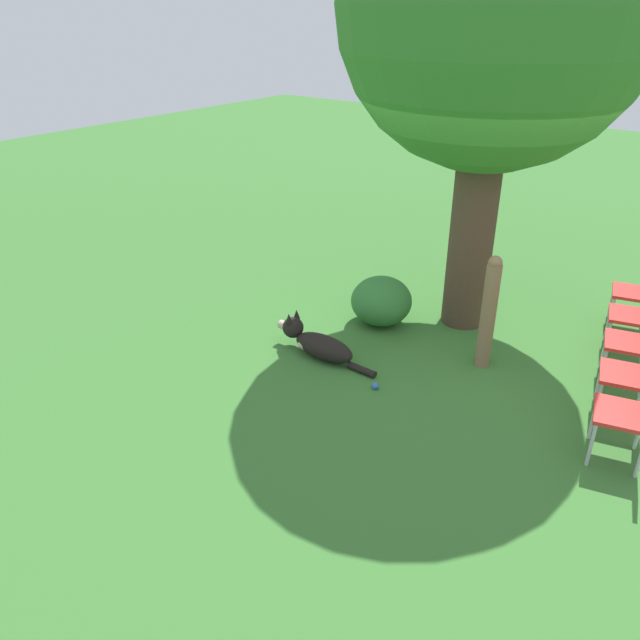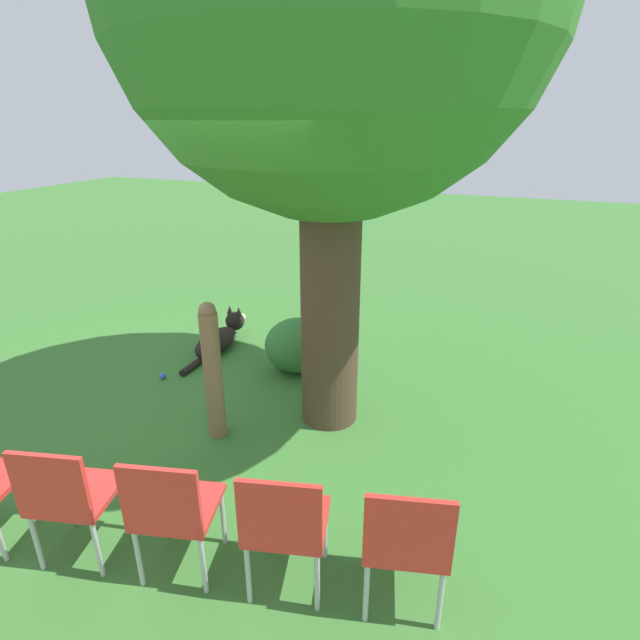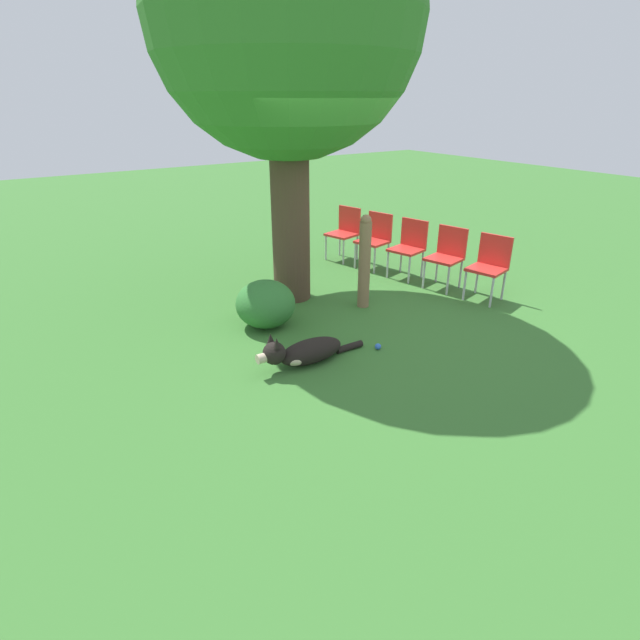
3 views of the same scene
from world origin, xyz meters
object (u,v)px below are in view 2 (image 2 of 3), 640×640
object	(u,v)px
red_chair_2	(172,507)
red_chair_3	(284,522)
fence_post	(213,371)
tennis_ball	(163,376)
dog	(220,337)
red_chair_4	(406,538)
red_chair_1	(67,494)

from	to	relation	value
red_chair_2	red_chair_3	bearing A→B (deg)	-92.53
fence_post	tennis_ball	distance (m)	1.36
dog	red_chair_4	world-z (taller)	red_chair_4
dog	tennis_ball	size ratio (longest dim) A/B	18.51
dog	tennis_ball	world-z (taller)	dog
red_chair_2	tennis_ball	xyz separation A→B (m)	(-1.92, -1.61, -0.46)
red_chair_3	tennis_ball	size ratio (longest dim) A/B	12.58
dog	red_chair_4	size ratio (longest dim) A/B	1.47
red_chair_2	red_chair_3	distance (m)	0.64
fence_post	red_chair_2	size ratio (longest dim) A/B	1.40
fence_post	tennis_ball	bearing A→B (deg)	-120.73
red_chair_1	red_chair_2	bearing A→B (deg)	-92.53
fence_post	red_chair_1	world-z (taller)	fence_post
red_chair_1	red_chair_4	distance (m)	1.93
red_chair_3	tennis_ball	distance (m)	2.91
red_chair_1	tennis_ball	bearing A→B (deg)	11.45
fence_post	red_chair_1	distance (m)	1.43
red_chair_2	fence_post	bearing A→B (deg)	9.06
fence_post	red_chair_3	distance (m)	1.66
fence_post	red_chair_2	bearing A→B (deg)	23.09
red_chair_3	red_chair_4	distance (m)	0.64
fence_post	red_chair_4	xyz separation A→B (m)	(1.04, 1.81, -0.11)
red_chair_4	red_chair_3	bearing A→B (deg)	87.47
dog	red_chair_3	bearing A→B (deg)	-140.82
red_chair_1	red_chair_3	bearing A→B (deg)	-92.53
dog	red_chair_3	world-z (taller)	red_chair_3
dog	red_chair_2	bearing A→B (deg)	-151.47
red_chair_4	red_chair_2	bearing A→B (deg)	87.47
fence_post	red_chair_4	size ratio (longest dim) A/B	1.40
red_chair_1	red_chair_2	distance (m)	0.64
red_chair_1	fence_post	bearing A→B (deg)	-17.24
red_chair_2	red_chair_4	world-z (taller)	same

